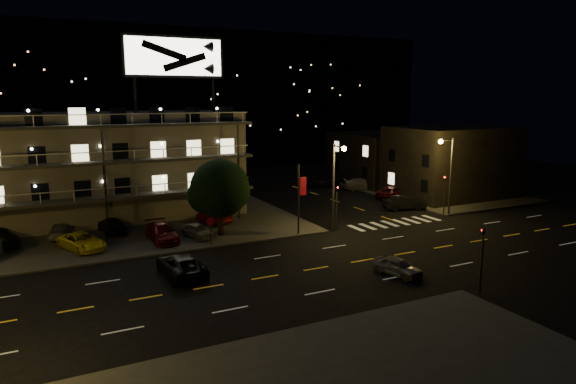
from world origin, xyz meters
name	(u,v)px	position (x,y,z in m)	size (l,w,h in m)	color
ground	(291,273)	(0.00, 0.00, 0.00)	(140.00, 140.00, 0.00)	black
curb_nw	(57,229)	(-14.00, 20.00, 0.07)	(44.00, 24.00, 0.15)	#363734
curb_ne	(427,190)	(30.00, 20.00, 0.07)	(16.00, 24.00, 0.15)	#363734
motel	(95,165)	(-9.94, 23.88, 5.34)	(28.00, 13.80, 18.10)	gray
side_bldg_front	(451,162)	(29.99, 16.00, 4.25)	(14.06, 10.00, 8.50)	black
side_bldg_back	(389,158)	(29.99, 28.00, 3.50)	(14.06, 12.00, 7.00)	black
hill_backdrop	(87,99)	(-5.94, 68.78, 11.55)	(120.00, 25.00, 24.00)	black
streetlight_nc	(336,178)	(8.50, 7.94, 4.96)	(0.44, 1.92, 8.00)	#2D2D30
streetlight_ne	(448,168)	(22.14, 8.30, 4.96)	(1.92, 0.44, 8.00)	#2D2D30
signal_nw	(337,203)	(9.00, 8.50, 2.57)	(0.20, 0.27, 4.60)	#2D2D30
signal_sw	(482,253)	(9.00, -8.50, 2.57)	(0.20, 0.27, 4.60)	#2D2D30
signal_ne	(445,191)	(22.00, 8.50, 2.57)	(0.27, 0.20, 4.60)	#2D2D30
banner_north	(299,197)	(5.09, 8.40, 3.43)	(0.83, 0.16, 6.40)	#2D2D30
stop_sign	(211,226)	(-3.00, 8.57, 1.71)	(0.91, 0.11, 2.61)	#2D2D30
tree	(219,190)	(-1.27, 11.22, 4.14)	(5.33, 5.13, 6.71)	black
lot_car_2	(82,242)	(-12.56, 11.94, 0.81)	(2.18, 4.73, 1.31)	yellow
lot_car_3	(162,232)	(-6.28, 11.62, 0.87)	(2.03, 5.00, 1.45)	#530B0D
lot_car_4	(198,231)	(-3.32, 11.23, 0.77)	(1.45, 3.61, 1.23)	gray
lot_car_7	(61,230)	(-13.83, 16.54, 0.77)	(1.73, 4.25, 1.23)	gray
lot_car_8	(112,225)	(-9.69, 16.07, 0.90)	(1.76, 4.39, 1.49)	black
lot_car_9	(214,216)	(-0.38, 15.58, 0.81)	(1.40, 4.00, 1.32)	#530B0D
side_car_0	(405,203)	(20.16, 12.48, 0.75)	(1.59, 4.55, 1.50)	black
side_car_1	(393,192)	(23.03, 18.08, 0.72)	(2.40, 5.20, 1.45)	#530B0D
side_car_2	(363,184)	(22.99, 24.41, 0.73)	(2.06, 5.06, 1.47)	gray
side_car_3	(323,181)	(19.57, 28.80, 0.77)	(1.81, 4.50, 1.53)	black
road_car_east	(398,266)	(6.35, -3.67, 0.61)	(1.45, 3.60, 1.22)	gray
road_car_west	(181,265)	(-6.97, 2.98, 0.75)	(2.48, 5.39, 1.50)	black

